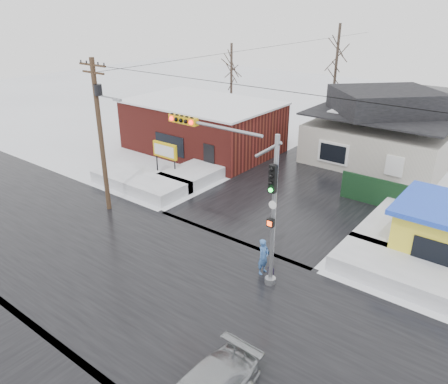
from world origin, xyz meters
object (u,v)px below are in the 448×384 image
Objects in this scene: marquee_sign at (165,151)px; kiosk at (444,232)px; utility_pole at (101,128)px; traffic_signal at (243,183)px; pedestrian at (263,257)px.

kiosk reaches higher than marquee_sign.
utility_pole reaches higher than marquee_sign.
traffic_signal reaches higher than kiosk.
marquee_sign is at bearing 66.96° from pedestrian.
traffic_signal is at bearing -2.95° from utility_pole.
utility_pole reaches higher than pedestrian.
pedestrian is (12.28, -6.00, -1.04)m from marquee_sign.
utility_pole is 1.96× the size of kiosk.
utility_pole is (-10.36, 0.53, 0.57)m from traffic_signal.
utility_pole is at bearing 177.05° from traffic_signal.
pedestrian is at bearing -26.03° from marquee_sign.
traffic_signal reaches higher than marquee_sign.
traffic_signal is 0.78× the size of utility_pole.
traffic_signal is 13.42m from marquee_sign.
traffic_signal is 10.39m from utility_pole.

